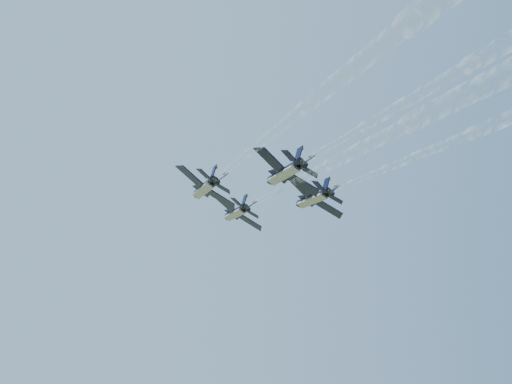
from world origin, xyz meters
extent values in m
cylinder|color=black|center=(-0.63, 11.52, 92.65)|extent=(4.11, 12.75, 2.22)
cone|color=black|center=(-1.77, 18.94, 92.65)|extent=(2.57, 2.77, 2.22)
ellipsoid|color=black|center=(-0.84, 14.75, 93.09)|extent=(1.53, 2.43, 1.15)
cube|color=gray|center=(-0.96, 11.47, 92.14)|extent=(3.12, 11.35, 1.13)
cube|color=black|center=(-3.24, 10.35, 94.32)|extent=(5.57, 4.82, 3.11)
cube|color=#E3BC0B|center=(-3.44, 11.95, 94.40)|extent=(4.25, 2.36, 3.06)
cube|color=black|center=(2.11, 11.18, 90.83)|extent=(5.14, 3.75, 3.11)
cube|color=#E3BC0B|center=(1.92, 12.77, 90.91)|extent=(4.59, 1.07, 3.06)
cube|color=black|center=(-1.37, 5.34, 93.73)|extent=(2.61, 2.40, 1.44)
cube|color=black|center=(1.93, 5.85, 91.58)|extent=(2.43, 1.97, 1.44)
cube|color=black|center=(0.22, 6.26, 94.20)|extent=(1.08, 2.18, 2.42)
cube|color=black|center=(1.56, 6.46, 93.33)|extent=(2.30, 2.36, 1.67)
cylinder|color=black|center=(-0.02, 4.88, 92.80)|extent=(1.60, 1.34, 1.44)
cylinder|color=black|center=(0.68, 4.99, 92.34)|extent=(1.60, 1.34, 1.44)
cylinder|color=black|center=(-8.55, -5.32, 92.65)|extent=(4.11, 12.75, 2.22)
cone|color=black|center=(-9.69, 2.10, 92.65)|extent=(2.57, 2.77, 2.22)
ellipsoid|color=black|center=(-8.76, -2.10, 93.09)|extent=(1.53, 2.43, 1.15)
cube|color=gray|center=(-8.88, -5.37, 92.14)|extent=(3.12, 11.35, 1.13)
cube|color=black|center=(-11.16, -6.49, 94.32)|extent=(5.57, 4.82, 3.11)
cube|color=#E3BC0B|center=(-11.36, -4.89, 94.40)|extent=(4.25, 2.36, 3.06)
cube|color=black|center=(-5.81, -5.67, 90.83)|extent=(5.14, 3.75, 3.11)
cube|color=#E3BC0B|center=(-6.01, -4.07, 90.91)|extent=(4.59, 1.07, 3.06)
cube|color=black|center=(-9.29, -11.50, 93.73)|extent=(2.61, 2.40, 1.44)
cube|color=black|center=(-5.99, -10.99, 91.58)|extent=(2.43, 1.97, 1.44)
cube|color=black|center=(-7.70, -10.58, 94.20)|extent=(1.08, 2.18, 2.42)
cube|color=black|center=(-6.36, -10.38, 93.33)|extent=(2.30, 2.36, 1.67)
cylinder|color=black|center=(-7.95, -11.96, 92.80)|extent=(1.60, 1.34, 1.44)
cylinder|color=black|center=(-7.24, -11.85, 92.34)|extent=(1.60, 1.34, 1.44)
cylinder|color=black|center=(11.56, -2.11, 92.65)|extent=(4.11, 12.75, 2.22)
cone|color=black|center=(10.42, 5.31, 92.65)|extent=(2.57, 2.77, 2.22)
ellipsoid|color=black|center=(11.35, 1.11, 93.09)|extent=(1.53, 2.43, 1.15)
cube|color=gray|center=(11.23, -2.16, 92.14)|extent=(3.12, 11.35, 1.13)
cube|color=black|center=(8.95, -3.28, 94.32)|extent=(5.57, 4.82, 3.11)
cube|color=#E3BC0B|center=(8.75, -1.68, 94.40)|extent=(4.25, 2.36, 3.06)
cube|color=black|center=(14.30, -2.46, 90.83)|extent=(5.14, 3.75, 3.11)
cube|color=#E3BC0B|center=(14.10, -0.86, 90.91)|extent=(4.59, 1.07, 3.06)
cube|color=black|center=(10.81, -8.29, 93.73)|extent=(2.61, 2.40, 1.44)
cube|color=black|center=(14.12, -7.78, 91.58)|extent=(2.43, 1.97, 1.44)
cube|color=black|center=(12.41, -7.38, 94.20)|extent=(1.08, 2.18, 2.42)
cube|color=black|center=(13.74, -7.17, 93.33)|extent=(2.30, 2.36, 1.67)
cylinder|color=black|center=(12.16, -8.75, 92.80)|extent=(1.60, 1.34, 1.44)
cylinder|color=black|center=(12.87, -8.64, 92.34)|extent=(1.60, 1.34, 1.44)
cylinder|color=black|center=(2.83, -16.41, 92.65)|extent=(4.11, 12.75, 2.22)
cone|color=black|center=(1.69, -8.99, 92.65)|extent=(2.57, 2.77, 2.22)
ellipsoid|color=black|center=(2.62, -13.19, 93.09)|extent=(1.53, 2.43, 1.15)
cube|color=gray|center=(2.50, -16.46, 92.14)|extent=(3.12, 11.35, 1.13)
cube|color=black|center=(0.22, -17.58, 94.32)|extent=(5.57, 4.82, 3.11)
cube|color=#E3BC0B|center=(0.02, -15.98, 94.40)|extent=(4.25, 2.36, 3.06)
cube|color=black|center=(5.57, -16.76, 90.83)|extent=(5.14, 3.75, 3.11)
cube|color=#E3BC0B|center=(5.37, -15.16, 90.91)|extent=(4.59, 1.07, 3.06)
cube|color=black|center=(2.08, -22.59, 93.73)|extent=(2.61, 2.40, 1.44)
cube|color=black|center=(5.39, -22.08, 91.58)|extent=(2.43, 1.97, 1.44)
cube|color=black|center=(3.68, -21.68, 94.20)|extent=(1.08, 2.18, 2.42)
cube|color=black|center=(5.01, -21.47, 93.33)|extent=(2.30, 2.36, 1.67)
cylinder|color=black|center=(3.43, -23.05, 92.80)|extent=(1.60, 1.34, 1.44)
cylinder|color=black|center=(4.14, -22.94, 92.34)|extent=(1.60, 1.34, 1.44)
cylinder|color=white|center=(1.82, -4.44, 92.65)|extent=(4.15, 19.60, 1.18)
cylinder|color=white|center=(4.64, -22.76, 92.65)|extent=(4.59, 19.67, 1.62)
cylinder|color=white|center=(7.46, -41.08, 92.65)|extent=(5.11, 19.75, 2.15)
cylinder|color=white|center=(10.27, -59.40, 92.65)|extent=(5.70, 19.84, 2.75)
cylinder|color=white|center=(-6.10, -21.28, 92.65)|extent=(4.15, 19.60, 1.18)
cylinder|color=white|center=(-3.28, -39.60, 92.65)|extent=(4.59, 19.67, 1.62)
cylinder|color=white|center=(-0.47, -57.92, 92.65)|extent=(5.11, 19.75, 2.15)
cylinder|color=white|center=(14.01, -18.07, 92.65)|extent=(4.15, 19.60, 1.18)
cylinder|color=white|center=(16.83, -36.39, 92.65)|extent=(4.59, 19.67, 1.62)
cylinder|color=white|center=(5.28, -32.37, 92.65)|extent=(4.15, 19.60, 1.18)
cylinder|color=white|center=(8.10, -50.69, 92.65)|extent=(4.59, 19.67, 1.62)
camera|label=1|loc=(-17.27, -98.89, 65.92)|focal=40.00mm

